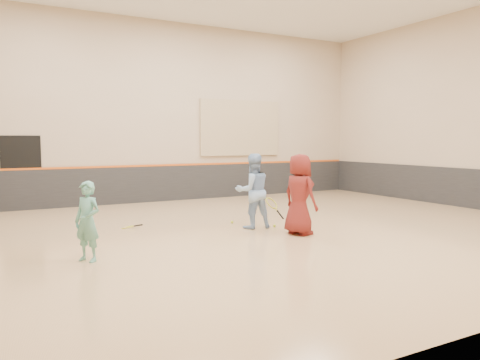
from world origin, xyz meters
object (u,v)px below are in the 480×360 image
young_man (300,194)px  instructor (253,191)px  spare_racket (127,224)px  girl (87,221)px

young_man → instructor: bearing=14.2°
instructor → spare_racket: bearing=-21.6°
spare_racket → young_man: bearing=-39.2°
girl → young_man: size_ratio=0.78×
young_man → spare_racket: young_man is taller
girl → instructor: size_ratio=0.79×
young_man → spare_racket: size_ratio=2.58×
girl → spare_racket: 3.08m
young_man → spare_racket: bearing=40.0°
girl → spare_racket: (1.39, 2.68, -0.60)m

